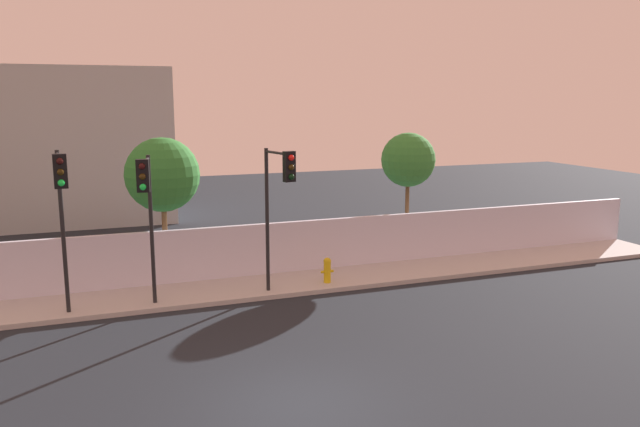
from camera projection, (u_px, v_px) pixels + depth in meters
ground_plane at (298, 408)px, 12.98m from camera, size 80.00×80.00×0.00m
sidewalk at (217, 292)px, 20.52m from camera, size 36.00×2.40×0.15m
perimeter_wall at (209, 253)px, 21.53m from camera, size 36.00×0.18×1.80m
traffic_light_left at (61, 199)px, 17.06m from camera, size 0.35×1.66×4.70m
traffic_light_center at (279, 190)px, 19.19m from camera, size 0.55×1.66×4.59m
traffic_light_right at (147, 199)px, 17.88m from camera, size 0.53×1.59×4.48m
fire_hydrant at (327, 269)px, 21.21m from camera, size 0.44×0.26×0.86m
roadside_tree_midleft at (162, 175)px, 21.57m from camera, size 2.55×2.55×4.97m
roadside_tree_midright at (408, 160)px, 24.80m from camera, size 2.13×2.13×4.95m
low_building_distant at (68, 145)px, 32.36m from camera, size 10.04×6.00×7.78m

